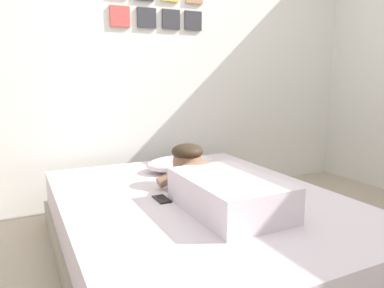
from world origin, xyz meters
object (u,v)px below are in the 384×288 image
object	(u,v)px
bed	(200,228)
person_lying	(216,184)
coffee_cup	(199,173)
cell_phone	(162,199)
pillow	(180,163)

from	to	relation	value
bed	person_lying	bearing A→B (deg)	-76.98
coffee_cup	cell_phone	world-z (taller)	coffee_cup
coffee_cup	cell_phone	xyz separation A→B (m)	(-0.40, -0.31, -0.03)
coffee_cup	bed	bearing A→B (deg)	-116.70
pillow	cell_phone	xyz separation A→B (m)	(-0.36, -0.54, -0.05)
bed	coffee_cup	world-z (taller)	coffee_cup
bed	coffee_cup	size ratio (longest dim) A/B	16.20
cell_phone	pillow	bearing A→B (deg)	56.24
person_lying	coffee_cup	distance (m)	0.50
pillow	coffee_cup	world-z (taller)	pillow
person_lying	cell_phone	bearing A→B (deg)	145.94
coffee_cup	cell_phone	distance (m)	0.50
person_lying	cell_phone	world-z (taller)	person_lying
pillow	person_lying	bearing A→B (deg)	-98.87
pillow	person_lying	xyz separation A→B (m)	(-0.11, -0.71, 0.05)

